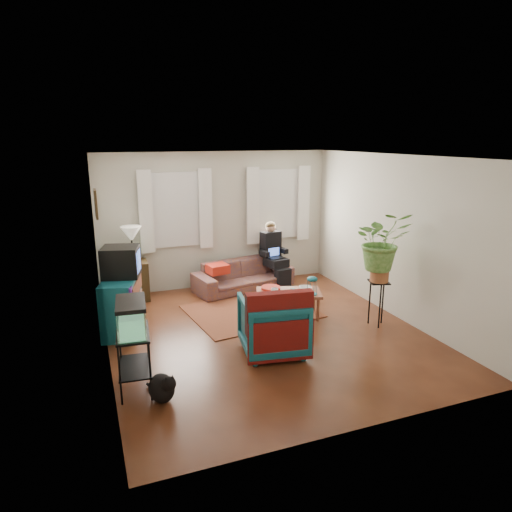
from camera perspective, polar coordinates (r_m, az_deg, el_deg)
name	(u,v)px	position (r m, az deg, el deg)	size (l,w,h in m)	color
floor	(265,333)	(6.96, 1.19, -9.59)	(4.50, 5.00, 0.01)	#4F2B14
ceiling	(266,156)	(6.35, 1.32, 12.34)	(4.50, 5.00, 0.01)	white
wall_back	(217,220)	(8.85, -4.87, 4.48)	(4.50, 0.01, 2.60)	silver
wall_front	(366,309)	(4.42, 13.63, -6.40)	(4.50, 0.01, 2.60)	silver
wall_left	(101,264)	(6.08, -18.81, -0.99)	(0.01, 5.00, 2.60)	silver
wall_right	(396,237)	(7.65, 17.08, 2.26)	(0.01, 5.00, 2.60)	silver
window_left	(176,210)	(8.60, -10.02, 5.71)	(1.08, 0.04, 1.38)	white
window_right	(277,204)	(9.21, 2.67, 6.49)	(1.08, 0.04, 1.38)	white
curtains_left	(176,210)	(8.52, -9.92, 5.63)	(1.36, 0.06, 1.50)	white
curtains_right	(279,205)	(9.13, 2.87, 6.42)	(1.36, 0.06, 1.50)	white
picture_frame	(97,204)	(6.78, -19.30, 6.16)	(0.04, 0.32, 0.40)	#3D2616
area_rug	(251,311)	(7.75, -0.61, -6.92)	(2.00, 1.60, 0.01)	maroon
sofa	(243,271)	(8.75, -1.60, -1.83)	(1.90, 0.75, 0.74)	brown
seated_person	(273,256)	(9.05, 2.15, 0.00)	(0.48, 0.59, 1.13)	black
side_table	(134,280)	(8.50, -14.95, -2.97)	(0.48, 0.48, 0.71)	#372514
table_lamp	(132,245)	(8.33, -15.25, 1.34)	(0.36, 0.36, 0.65)	white
dresser	(122,305)	(7.13, -16.45, -5.91)	(0.47, 0.94, 0.85)	#12546E
crt_tv	(121,262)	(7.02, -16.55, -0.68)	(0.52, 0.47, 0.45)	black
aquarium_stand	(135,361)	(5.56, -14.92, -12.56)	(0.36, 0.64, 0.72)	black
aquarium	(131,316)	(5.33, -15.31, -7.29)	(0.32, 0.59, 0.38)	#7FD899
black_cat	(162,385)	(5.36, -11.73, -15.55)	(0.29, 0.44, 0.37)	black
armchair	(273,322)	(6.23, 2.14, -8.27)	(0.84, 0.79, 0.86)	#126271
serape_throw	(280,319)	(5.86, 2.97, -7.89)	(0.87, 0.20, 0.71)	#9E0A0A
coffee_table	(288,304)	(7.50, 4.07, -5.99)	(1.03, 0.56, 0.43)	brown
cup_a	(275,291)	(7.31, 2.35, -4.39)	(0.12, 0.12, 0.09)	white
cup_b	(293,292)	(7.26, 4.62, -4.56)	(0.09, 0.09, 0.09)	beige
bowl	(305,288)	(7.55, 6.17, -4.00)	(0.20, 0.20, 0.05)	white
snack_tray	(271,288)	(7.54, 1.86, -4.00)	(0.32, 0.32, 0.04)	#B21414
birdcage	(312,285)	(7.30, 7.03, -3.65)	(0.17, 0.17, 0.30)	#115B6B
plant_stand	(377,303)	(7.35, 14.93, -5.72)	(0.30, 0.30, 0.72)	black
potted_plant	(381,250)	(7.11, 15.38, 0.74)	(0.82, 0.71, 0.91)	#599947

